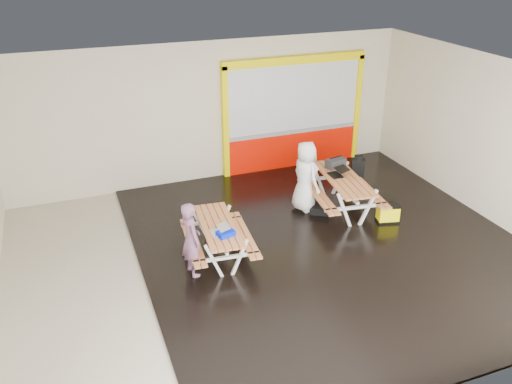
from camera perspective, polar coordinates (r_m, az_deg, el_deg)
name	(u,v)px	position (r m, az deg, el deg)	size (l,w,h in m)	color
room	(274,175)	(9.66, 1.90, 1.82)	(10.02, 8.02, 3.52)	#B7AE9B
deck	(329,243)	(10.96, 7.84, -5.50)	(7.50, 7.98, 0.05)	black
kiosk	(293,116)	(13.97, 4.05, 8.15)	(3.88, 0.16, 3.00)	#EE1100
picnic_table_left	(219,233)	(10.19, -4.05, -4.38)	(1.40, 1.93, 0.73)	#BD713E
picnic_table_right	(343,185)	(12.03, 9.31, 0.71)	(1.66, 2.25, 0.84)	#BD713E
person_left	(191,239)	(9.62, -7.01, -5.08)	(0.53, 0.35, 1.45)	#6F4965
person_right	(306,176)	(11.80, 5.35, 1.69)	(0.79, 0.51, 1.61)	white
laptop_left	(219,231)	(9.81, -3.98, -4.17)	(0.35, 0.32, 0.15)	silver
laptop_right	(338,173)	(12.03, 8.78, 2.06)	(0.42, 0.37, 0.17)	black
blue_pouch	(226,233)	(9.73, -3.28, -4.45)	(0.31, 0.22, 0.09)	#0219D3
toolbox	(336,163)	(12.42, 8.56, 3.11)	(0.50, 0.32, 0.27)	black
backpack	(358,166)	(12.80, 10.90, 2.75)	(0.36, 0.31, 0.52)	black
dark_case	(320,209)	(12.01, 6.90, -1.85)	(0.44, 0.33, 0.17)	black
fluke_bag	(388,213)	(11.87, 14.01, -2.24)	(0.53, 0.41, 0.40)	black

